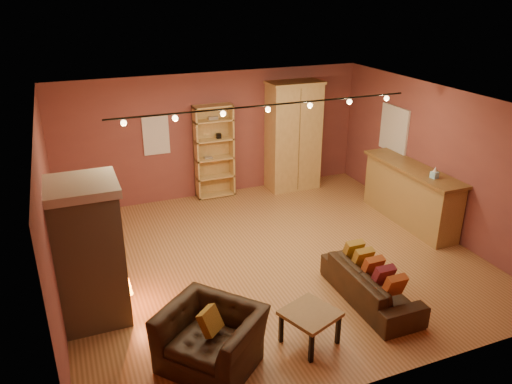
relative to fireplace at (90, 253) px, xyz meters
name	(u,v)px	position (x,y,z in m)	size (l,w,h in m)	color
floor	(271,257)	(3.04, 0.60, -1.06)	(7.00, 7.00, 0.00)	#935E34
ceiling	(273,103)	(3.04, 0.60, 1.74)	(7.00, 7.00, 0.00)	brown
back_wall	(214,135)	(3.04, 3.85, 0.34)	(7.00, 0.02, 2.80)	brown
left_wall	(50,219)	(-0.46, 0.60, 0.34)	(0.02, 6.50, 2.80)	brown
right_wall	(438,160)	(6.54, 0.60, 0.34)	(0.02, 6.50, 2.80)	brown
fireplace	(90,253)	(0.00, 0.00, 0.00)	(1.01, 0.98, 2.12)	tan
back_window	(156,135)	(1.74, 3.83, 0.49)	(0.56, 0.04, 0.86)	white
bookcase	(213,151)	(2.98, 3.74, 0.02)	(0.87, 0.34, 2.12)	tan
armoire	(293,136)	(4.86, 3.53, 0.21)	(1.24, 0.71, 2.53)	tan
bar_counter	(410,194)	(6.24, 0.91, -0.45)	(0.66, 2.50, 1.20)	#AC8A4F
tissue_box	(435,173)	(6.19, 0.27, 0.23)	(0.14, 0.14, 0.22)	#95D0EE
right_window	(394,129)	(6.51, 2.00, 0.59)	(0.05, 0.90, 1.00)	white
loveseat	(371,278)	(3.94, -1.15, -0.68)	(0.56, 1.88, 0.77)	black
armchair	(211,329)	(1.26, -1.58, -0.54)	(1.37, 1.41, 1.04)	black
coffee_table	(310,316)	(2.61, -1.69, -0.64)	(0.84, 0.84, 0.49)	olive
track_rail	(268,107)	(3.04, 0.80, 1.62)	(5.20, 0.09, 0.13)	black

